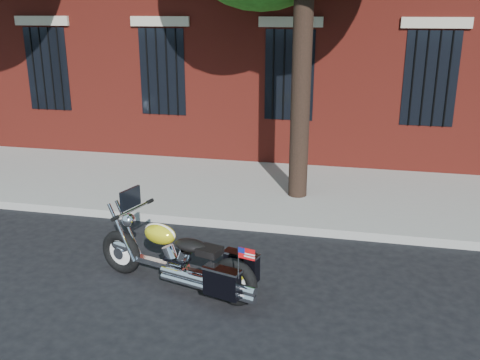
# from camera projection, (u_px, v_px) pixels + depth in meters

# --- Properties ---
(ground) EXTENTS (120.00, 120.00, 0.00)m
(ground) POSITION_uv_depth(u_px,v_px,m) (240.00, 265.00, 7.90)
(ground) COLOR black
(ground) RESTS_ON ground
(curb) EXTENTS (40.00, 0.16, 0.15)m
(curb) POSITION_uv_depth(u_px,v_px,m) (258.00, 226.00, 9.16)
(curb) COLOR gray
(curb) RESTS_ON ground
(sidewalk) EXTENTS (40.00, 3.60, 0.15)m
(sidewalk) POSITION_uv_depth(u_px,v_px,m) (275.00, 191.00, 10.91)
(sidewalk) COLOR gray
(sidewalk) RESTS_ON ground
(motorcycle) EXTENTS (2.44, 1.20, 1.31)m
(motorcycle) POSITION_uv_depth(u_px,v_px,m) (182.00, 261.00, 7.06)
(motorcycle) COLOR black
(motorcycle) RESTS_ON ground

